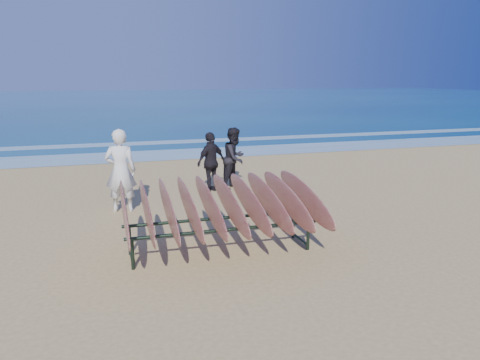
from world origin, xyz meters
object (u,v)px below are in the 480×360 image
(surfboard_rack, at_px, (220,205))
(person_dark_a, at_px, (235,158))
(person_white, at_px, (121,171))
(person_dark_b, at_px, (211,162))

(surfboard_rack, xyz_separation_m, person_dark_a, (1.61, 4.45, -0.02))
(person_white, relative_size, person_dark_a, 1.13)
(person_dark_b, bearing_deg, surfboard_rack, 48.45)
(surfboard_rack, height_order, person_white, person_white)
(person_dark_a, relative_size, person_dark_b, 1.05)
(person_white, distance_m, person_dark_b, 2.64)
(person_white, distance_m, person_dark_a, 3.34)
(surfboard_rack, distance_m, person_white, 3.38)
(surfboard_rack, relative_size, person_dark_b, 2.07)
(person_white, bearing_deg, person_dark_a, -145.83)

